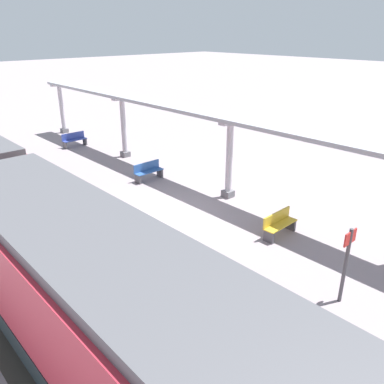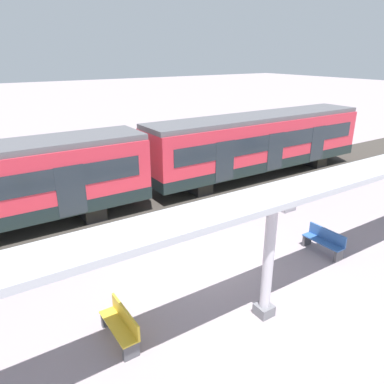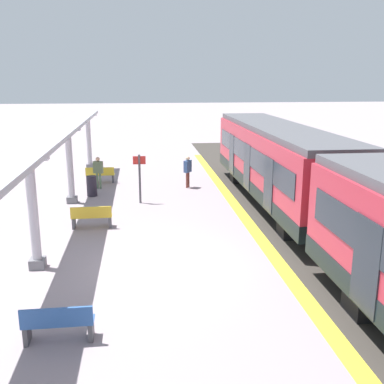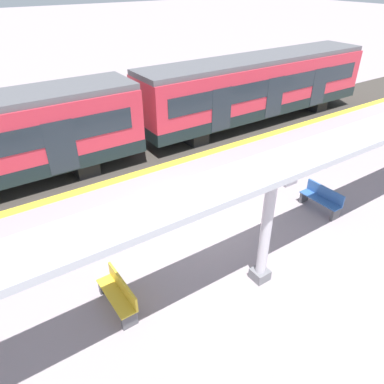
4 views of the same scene
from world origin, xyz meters
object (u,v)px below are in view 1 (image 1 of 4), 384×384
(canopy_pillar_third, at_px, (229,160))
(canopy_pillar_fifth, at_px, (62,109))
(bench_extra_slot, at_px, (74,140))
(train_near_carriage, at_px, (140,346))
(bench_far_end, at_px, (279,224))
(bench_near_end, at_px, (148,171))
(canopy_pillar_fourth, at_px, (124,127))
(platform_info_sign, at_px, (347,259))

(canopy_pillar_third, relative_size, canopy_pillar_fifth, 1.00)
(canopy_pillar_third, height_order, bench_extra_slot, canopy_pillar_third)
(train_near_carriage, xyz_separation_m, bench_far_end, (7.81, 2.63, -1.39))
(bench_far_end, bearing_deg, bench_near_end, 90.36)
(canopy_pillar_third, distance_m, bench_extra_slot, 12.08)
(bench_near_end, distance_m, bench_far_end, 7.65)
(canopy_pillar_fifth, xyz_separation_m, bench_near_end, (-1.29, -11.67, -1.27))
(canopy_pillar_third, distance_m, canopy_pillar_fourth, 8.02)
(train_near_carriage, relative_size, canopy_pillar_fifth, 4.06)
(bench_extra_slot, bearing_deg, canopy_pillar_fifth, 73.06)
(bench_far_end, bearing_deg, canopy_pillar_third, 70.85)
(canopy_pillar_third, xyz_separation_m, canopy_pillar_fourth, (0.00, 8.02, 0.00))
(train_near_carriage, bearing_deg, bench_near_end, 52.94)
(train_near_carriage, relative_size, platform_info_sign, 6.21)
(bench_near_end, height_order, bench_extra_slot, same)
(train_near_carriage, height_order, bench_near_end, train_near_carriage)
(bench_near_end, relative_size, platform_info_sign, 0.68)
(train_near_carriage, relative_size, canopy_pillar_third, 4.06)
(train_near_carriage, relative_size, bench_far_end, 9.07)
(canopy_pillar_third, distance_m, bench_near_end, 4.46)
(canopy_pillar_fourth, height_order, bench_far_end, canopy_pillar_fourth)
(canopy_pillar_third, xyz_separation_m, bench_extra_slot, (-1.16, 11.96, -1.27))
(bench_extra_slot, bearing_deg, bench_near_end, -90.96)
(train_near_carriage, xyz_separation_m, canopy_pillar_fifth, (9.05, 21.95, -0.12))
(train_near_carriage, distance_m, canopy_pillar_fifth, 23.74)
(canopy_pillar_fourth, relative_size, bench_extra_slot, 2.24)
(bench_near_end, bearing_deg, train_near_carriage, -127.06)
(canopy_pillar_fourth, xyz_separation_m, platform_info_sign, (-3.06, -14.92, -0.38))
(bench_near_end, bearing_deg, bench_extra_slot, 89.04)
(canopy_pillar_third, relative_size, canopy_pillar_fourth, 1.00)
(canopy_pillar_third, height_order, canopy_pillar_fourth, same)
(train_near_carriage, relative_size, bench_extra_slot, 9.10)
(bench_extra_slot, relative_size, platform_info_sign, 0.68)
(bench_far_end, xyz_separation_m, platform_info_sign, (-1.82, -3.34, 0.89))
(bench_near_end, height_order, bench_far_end, same)
(bench_far_end, relative_size, platform_info_sign, 0.68)
(bench_extra_slot, bearing_deg, platform_info_sign, -95.75)
(canopy_pillar_fourth, xyz_separation_m, canopy_pillar_fifth, (0.00, 7.73, 0.00))
(train_near_carriage, distance_m, bench_extra_slot, 19.85)
(train_near_carriage, height_order, canopy_pillar_fifth, train_near_carriage)
(bench_near_end, bearing_deg, canopy_pillar_fifth, 83.70)
(canopy_pillar_fifth, bearing_deg, train_near_carriage, -112.41)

